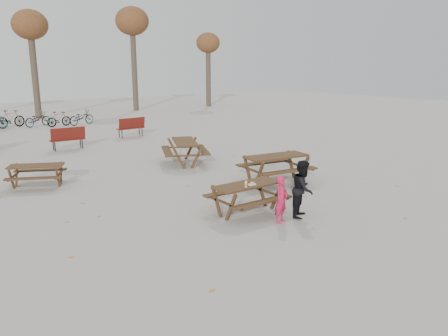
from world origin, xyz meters
TOP-DOWN VIEW (x-y plane):
  - ground at (0.00, 0.00)m, footprint 80.00×80.00m
  - main_picnic_table at (0.00, 0.00)m, footprint 1.80×1.45m
  - food_tray at (0.02, -0.16)m, footprint 0.18×0.11m
  - bread_roll at (0.02, -0.16)m, footprint 0.14×0.06m
  - soda_bottle at (-0.23, -0.23)m, footprint 0.07×0.07m
  - child at (0.22, -1.02)m, footprint 0.48×0.39m
  - adult at (0.95, -1.03)m, footprint 0.88×0.83m
  - picnic_table_east at (2.68, 1.78)m, footprint 2.29×1.95m
  - picnic_table_north at (-3.70, 5.84)m, footprint 2.02×1.88m
  - picnic_table_far at (1.76, 5.91)m, footprint 2.37×2.57m
  - park_bench_row at (-1.98, 12.41)m, footprint 9.64×2.23m
  - bicycle_row at (-1.47, 20.15)m, footprint 9.13×2.46m
  - tree_row at (0.90, 25.15)m, footprint 32.17×3.52m
  - fallen_leaves at (0.50, 2.50)m, footprint 11.00×11.00m

SIDE VIEW (x-z plane):
  - ground at x=0.00m, z-range 0.00..0.00m
  - fallen_leaves at x=0.50m, z-range 0.00..0.01m
  - picnic_table_north at x=-3.70m, z-range 0.00..0.70m
  - picnic_table_far at x=1.76m, z-range 0.00..0.89m
  - picnic_table_east at x=2.68m, z-range 0.00..0.89m
  - bicycle_row at x=-1.47m, z-range -0.05..1.01m
  - park_bench_row at x=-1.98m, z-range 0.00..1.03m
  - child at x=0.22m, z-range 0.00..1.15m
  - main_picnic_table at x=0.00m, z-range 0.20..0.97m
  - adult at x=0.95m, z-range 0.00..1.44m
  - food_tray at x=0.02m, z-range 0.78..0.81m
  - bread_roll at x=0.02m, z-range 0.81..0.86m
  - soda_bottle at x=-0.23m, z-range 0.76..0.93m
  - tree_row at x=0.90m, z-range 2.06..10.32m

